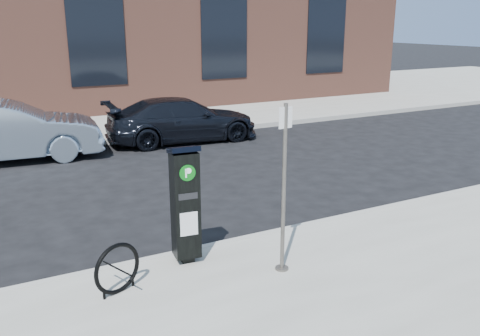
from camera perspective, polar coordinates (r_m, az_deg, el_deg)
ground at (r=8.57m, az=3.87°, el=-7.91°), size 120.00×120.00×0.00m
sidewalk_far at (r=21.32m, az=-16.41°, el=6.31°), size 60.00×12.00×0.15m
curb_near at (r=8.52m, az=3.95°, el=-7.50°), size 60.00×0.12×0.16m
curb_far at (r=15.60m, az=-11.79°, el=3.19°), size 60.00×0.12×0.16m
building at (r=23.99m, az=-18.78°, el=16.94°), size 28.00×10.05×8.25m
parking_kiosk at (r=7.17m, az=-6.17°, el=-3.92°), size 0.43×0.39×1.73m
sign_pole at (r=6.81m, az=4.93°, el=-2.55°), size 0.21×0.19×2.34m
bike_rack at (r=6.72m, az=-13.61°, el=-10.94°), size 0.65×0.30×0.68m
car_silver at (r=14.30m, az=-24.89°, el=3.74°), size 4.88×2.13×1.56m
car_dark at (r=15.32m, az=-6.47°, el=5.42°), size 4.63×2.13×1.31m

